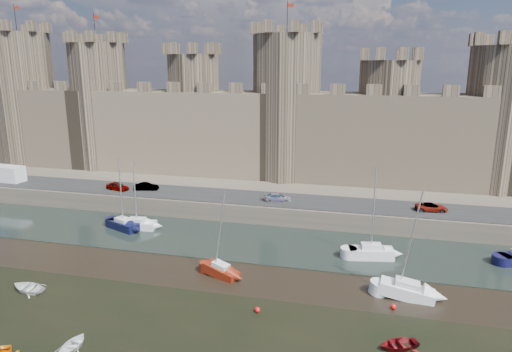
{
  "coord_description": "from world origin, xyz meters",
  "views": [
    {
      "loc": [
        15.25,
        -25.99,
        21.03
      ],
      "look_at": [
        3.39,
        22.0,
        8.81
      ],
      "focal_mm": 32.0,
      "sensor_mm": 36.0,
      "label": 1
    }
  ],
  "objects_px": {
    "car_1": "(146,187)",
    "car_2": "(278,197)",
    "sailboat_4": "(221,270)",
    "car_0": "(117,186)",
    "sailboat_5": "(407,290)",
    "car_3": "(431,207)",
    "sailboat_1": "(123,224)",
    "sailboat_0": "(137,224)",
    "sailboat_2": "(371,252)",
    "van": "(6,174)"
  },
  "relations": [
    {
      "from": "sailboat_2",
      "to": "sailboat_4",
      "type": "xyz_separation_m",
      "value": [
        -14.79,
        -8.06,
        -0.15
      ]
    },
    {
      "from": "van",
      "to": "sailboat_1",
      "type": "height_order",
      "value": "sailboat_1"
    },
    {
      "from": "car_0",
      "to": "sailboat_4",
      "type": "xyz_separation_m",
      "value": [
        22.32,
        -18.57,
        -2.44
      ]
    },
    {
      "from": "car_0",
      "to": "sailboat_1",
      "type": "relative_size",
      "value": 0.39
    },
    {
      "from": "car_1",
      "to": "sailboat_5",
      "type": "bearing_deg",
      "value": -131.12
    },
    {
      "from": "car_2",
      "to": "car_3",
      "type": "bearing_deg",
      "value": -102.59
    },
    {
      "from": "car_1",
      "to": "car_2",
      "type": "distance_m",
      "value": 20.25
    },
    {
      "from": "sailboat_0",
      "to": "sailboat_2",
      "type": "relative_size",
      "value": 0.86
    },
    {
      "from": "car_2",
      "to": "sailboat_1",
      "type": "bearing_deg",
      "value": 102.59
    },
    {
      "from": "sailboat_4",
      "to": "car_1",
      "type": "bearing_deg",
      "value": 153.77
    },
    {
      "from": "car_3",
      "to": "sailboat_1",
      "type": "distance_m",
      "value": 39.9
    },
    {
      "from": "car_0",
      "to": "sailboat_1",
      "type": "height_order",
      "value": "sailboat_1"
    },
    {
      "from": "car_2",
      "to": "car_1",
      "type": "bearing_deg",
      "value": 74.27
    },
    {
      "from": "car_3",
      "to": "car_2",
      "type": "bearing_deg",
      "value": 84.64
    },
    {
      "from": "sailboat_1",
      "to": "sailboat_2",
      "type": "distance_m",
      "value": 31.31
    },
    {
      "from": "sailboat_1",
      "to": "sailboat_4",
      "type": "distance_m",
      "value": 19.12
    },
    {
      "from": "sailboat_2",
      "to": "car_3",
      "type": "bearing_deg",
      "value": 46.01
    },
    {
      "from": "car_2",
      "to": "van",
      "type": "relative_size",
      "value": 0.64
    },
    {
      "from": "car_3",
      "to": "sailboat_5",
      "type": "relative_size",
      "value": 0.38
    },
    {
      "from": "sailboat_0",
      "to": "car_3",
      "type": "bearing_deg",
      "value": 7.61
    },
    {
      "from": "sailboat_4",
      "to": "sailboat_5",
      "type": "relative_size",
      "value": 0.85
    },
    {
      "from": "sailboat_2",
      "to": "sailboat_5",
      "type": "bearing_deg",
      "value": -78.72
    },
    {
      "from": "car_3",
      "to": "sailboat_0",
      "type": "bearing_deg",
      "value": 97.1
    },
    {
      "from": "sailboat_1",
      "to": "sailboat_5",
      "type": "bearing_deg",
      "value": 7.59
    },
    {
      "from": "sailboat_5",
      "to": "car_0",
      "type": "bearing_deg",
      "value": 159.86
    },
    {
      "from": "sailboat_0",
      "to": "sailboat_2",
      "type": "xyz_separation_m",
      "value": [
        29.64,
        -2.26,
        0.1
      ]
    },
    {
      "from": "car_3",
      "to": "car_0",
      "type": "bearing_deg",
      "value": 84.42
    },
    {
      "from": "van",
      "to": "sailboat_2",
      "type": "bearing_deg",
      "value": -5.69
    },
    {
      "from": "car_2",
      "to": "sailboat_4",
      "type": "height_order",
      "value": "sailboat_4"
    },
    {
      "from": "van",
      "to": "sailboat_1",
      "type": "relative_size",
      "value": 0.62
    },
    {
      "from": "sailboat_0",
      "to": "sailboat_1",
      "type": "xyz_separation_m",
      "value": [
        -1.63,
        -0.64,
        0.04
      ]
    },
    {
      "from": "car_3",
      "to": "sailboat_1",
      "type": "bearing_deg",
      "value": 97.44
    },
    {
      "from": "sailboat_0",
      "to": "sailboat_5",
      "type": "xyz_separation_m",
      "value": [
        32.87,
        -10.36,
        0.03
      ]
    },
    {
      "from": "sailboat_5",
      "to": "van",
      "type": "bearing_deg",
      "value": 167.11
    },
    {
      "from": "car_3",
      "to": "car_1",
      "type": "bearing_deg",
      "value": 83.07
    },
    {
      "from": "car_0",
      "to": "sailboat_2",
      "type": "distance_m",
      "value": 38.64
    },
    {
      "from": "car_2",
      "to": "sailboat_4",
      "type": "xyz_separation_m",
      "value": [
        -2.12,
        -18.86,
        -2.36
      ]
    },
    {
      "from": "car_3",
      "to": "sailboat_1",
      "type": "xyz_separation_m",
      "value": [
        -38.67,
        -9.55,
        -2.29
      ]
    },
    {
      "from": "car_0",
      "to": "car_1",
      "type": "relative_size",
      "value": 1.03
    },
    {
      "from": "car_0",
      "to": "car_2",
      "type": "height_order",
      "value": "car_0"
    },
    {
      "from": "car_2",
      "to": "sailboat_2",
      "type": "relative_size",
      "value": 0.36
    },
    {
      "from": "car_2",
      "to": "car_3",
      "type": "distance_m",
      "value": 20.07
    },
    {
      "from": "car_1",
      "to": "sailboat_2",
      "type": "bearing_deg",
      "value": -121.91
    },
    {
      "from": "sailboat_1",
      "to": "car_2",
      "type": "bearing_deg",
      "value": 49.59
    },
    {
      "from": "sailboat_1",
      "to": "car_0",
      "type": "bearing_deg",
      "value": 146.68
    },
    {
      "from": "car_0",
      "to": "van",
      "type": "xyz_separation_m",
      "value": [
        -20.06,
        0.45,
        0.66
      ]
    },
    {
      "from": "car_3",
      "to": "sailboat_1",
      "type": "relative_size",
      "value": 0.42
    },
    {
      "from": "car_3",
      "to": "sailboat_5",
      "type": "height_order",
      "value": "sailboat_5"
    },
    {
      "from": "car_0",
      "to": "sailboat_4",
      "type": "bearing_deg",
      "value": -115.39
    },
    {
      "from": "car_0",
      "to": "sailboat_5",
      "type": "relative_size",
      "value": 0.35
    }
  ]
}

